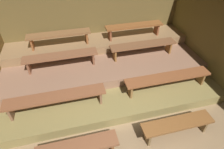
% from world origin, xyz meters
% --- Properties ---
extents(ground, '(6.35, 5.13, 0.08)m').
position_xyz_m(ground, '(0.00, 2.16, -0.04)').
color(ground, '#806546').
extents(wall_back, '(6.35, 0.06, 2.42)m').
position_xyz_m(wall_back, '(0.00, 4.36, 1.21)').
color(wall_back, brown).
rests_on(wall_back, ground).
extents(wall_right, '(0.06, 5.13, 2.42)m').
position_xyz_m(wall_right, '(2.81, 2.16, 1.21)').
color(wall_right, brown).
rests_on(wall_right, ground).
extents(platform_lower, '(5.55, 3.14, 0.25)m').
position_xyz_m(platform_lower, '(0.00, 2.76, 0.13)').
color(platform_lower, olive).
rests_on(platform_lower, ground).
extents(platform_middle, '(5.55, 2.19, 0.25)m').
position_xyz_m(platform_middle, '(0.00, 3.23, 0.38)').
color(platform_middle, '#865F48').
rests_on(platform_middle, platform_lower).
extents(platform_upper, '(5.55, 0.94, 0.25)m').
position_xyz_m(platform_upper, '(0.00, 3.86, 0.63)').
color(platform_upper, olive).
rests_on(platform_upper, platform_middle).
extents(bench_floor_left, '(1.53, 0.34, 0.40)m').
position_xyz_m(bench_floor_left, '(-1.03, 0.68, 0.32)').
color(bench_floor_left, brown).
rests_on(bench_floor_left, ground).
extents(bench_floor_right, '(1.53, 0.34, 0.40)m').
position_xyz_m(bench_floor_right, '(1.03, 0.68, 0.32)').
color(bench_floor_right, brown).
rests_on(bench_floor_right, ground).
extents(bench_lower_left, '(2.19, 0.34, 0.40)m').
position_xyz_m(bench_lower_left, '(-1.35, 1.81, 0.58)').
color(bench_lower_left, brown).
rests_on(bench_lower_left, platform_lower).
extents(bench_lower_right, '(2.19, 0.34, 0.40)m').
position_xyz_m(bench_lower_right, '(1.35, 1.81, 0.58)').
color(bench_lower_right, brown).
rests_on(bench_lower_right, platform_lower).
extents(bench_middle_left, '(1.92, 0.34, 0.40)m').
position_xyz_m(bench_middle_left, '(-1.15, 3.04, 0.83)').
color(bench_middle_left, brown).
rests_on(bench_middle_left, platform_middle).
extents(bench_middle_right, '(1.92, 0.34, 0.40)m').
position_xyz_m(bench_middle_right, '(1.15, 3.04, 0.83)').
color(bench_middle_right, brown).
rests_on(bench_middle_right, platform_middle).
extents(bench_upper_left, '(1.78, 0.34, 0.40)m').
position_xyz_m(bench_upper_left, '(-1.13, 3.78, 1.08)').
color(bench_upper_left, brown).
rests_on(bench_upper_left, platform_upper).
extents(bench_upper_right, '(1.78, 0.34, 0.40)m').
position_xyz_m(bench_upper_right, '(1.13, 3.78, 1.08)').
color(bench_upper_right, brown).
rests_on(bench_upper_right, platform_upper).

